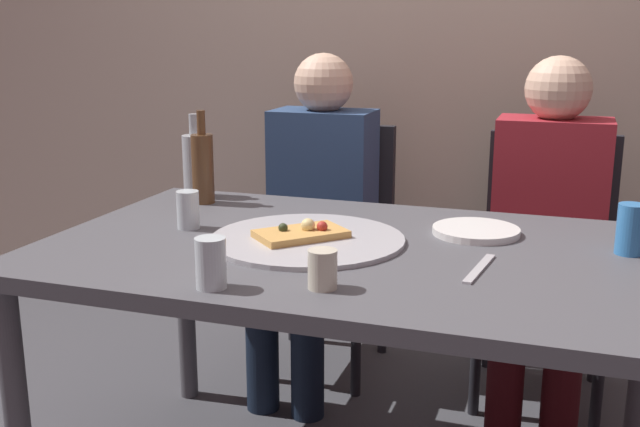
% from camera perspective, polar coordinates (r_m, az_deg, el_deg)
% --- Properties ---
extents(back_wall, '(6.00, 0.10, 2.60)m').
position_cam_1_polar(back_wall, '(3.06, 9.96, 14.64)').
color(back_wall, '#BCA893').
rests_on(back_wall, ground_plane).
extents(dining_table, '(1.56, 0.95, 0.73)m').
position_cam_1_polar(dining_table, '(1.87, 2.76, -4.63)').
color(dining_table, '#4C4C51').
rests_on(dining_table, ground_plane).
extents(pizza_tray, '(0.49, 0.49, 0.01)m').
position_cam_1_polar(pizza_tray, '(1.89, -0.98, -1.99)').
color(pizza_tray, '#ADADB2').
rests_on(pizza_tray, dining_table).
extents(pizza_slice_last, '(0.25, 0.25, 0.05)m').
position_cam_1_polar(pizza_slice_last, '(1.88, -1.40, -1.48)').
color(pizza_slice_last, tan).
rests_on(pizza_slice_last, pizza_tray).
extents(wine_bottle, '(0.08, 0.08, 0.26)m').
position_cam_1_polar(wine_bottle, '(2.42, -9.48, 3.75)').
color(wine_bottle, '#B2BCC1').
rests_on(wine_bottle, dining_table).
extents(beer_bottle, '(0.07, 0.07, 0.29)m').
position_cam_1_polar(beer_bottle, '(2.31, -8.93, 3.53)').
color(beer_bottle, brown).
rests_on(beer_bottle, dining_table).
extents(tumbler_near, '(0.06, 0.06, 0.10)m').
position_cam_1_polar(tumbler_near, '(2.03, -10.03, 0.28)').
color(tumbler_near, silver).
rests_on(tumbler_near, dining_table).
extents(tumbler_far, '(0.06, 0.06, 0.11)m').
position_cam_1_polar(tumbler_far, '(1.56, -8.32, -3.76)').
color(tumbler_far, silver).
rests_on(tumbler_far, dining_table).
extents(wine_glass, '(0.06, 0.06, 0.08)m').
position_cam_1_polar(wine_glass, '(1.54, 0.20, -4.27)').
color(wine_glass, beige).
rests_on(wine_glass, dining_table).
extents(soda_can, '(0.07, 0.07, 0.12)m').
position_cam_1_polar(soda_can, '(1.92, 22.61, -1.12)').
color(soda_can, '#337AC1').
rests_on(soda_can, dining_table).
extents(plate_stack, '(0.23, 0.23, 0.02)m').
position_cam_1_polar(plate_stack, '(2.00, 11.80, -1.31)').
color(plate_stack, white).
rests_on(plate_stack, dining_table).
extents(table_knife, '(0.05, 0.22, 0.01)m').
position_cam_1_polar(table_knife, '(1.71, 12.06, -4.13)').
color(table_knife, '#B7B7BC').
rests_on(table_knife, dining_table).
extents(chair_left, '(0.44, 0.44, 0.90)m').
position_cam_1_polar(chair_left, '(2.81, 0.64, -1.27)').
color(chair_left, black).
rests_on(chair_left, ground_plane).
extents(chair_right, '(0.44, 0.44, 0.90)m').
position_cam_1_polar(chair_right, '(2.69, 16.89, -2.64)').
color(chair_right, black).
rests_on(chair_right, ground_plane).
extents(guest_in_sweater, '(0.36, 0.56, 1.17)m').
position_cam_1_polar(guest_in_sweater, '(2.64, -0.38, 0.59)').
color(guest_in_sweater, navy).
rests_on(guest_in_sweater, ground_plane).
extents(guest_in_beanie, '(0.36, 0.56, 1.17)m').
position_cam_1_polar(guest_in_beanie, '(2.51, 16.95, -0.78)').
color(guest_in_beanie, maroon).
rests_on(guest_in_beanie, ground_plane).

